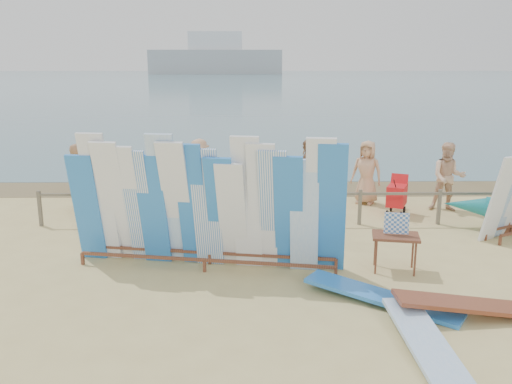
{
  "coord_description": "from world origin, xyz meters",
  "views": [
    {
      "loc": [
        -0.79,
        -10.08,
        4.0
      ],
      "look_at": [
        -0.62,
        2.08,
        1.07
      ],
      "focal_mm": 38.0,
      "sensor_mm": 36.0,
      "label": 1
    }
  ],
  "objects_px": {
    "main_surfboard_rack": "(207,209)",
    "beach_chair_left": "(279,206)",
    "vendor_table": "(395,252)",
    "beachgoer_11": "(93,162)",
    "beachgoer_extra_1": "(94,172)",
    "beach_chair_right": "(311,207)",
    "stroller": "(397,199)",
    "beachgoer_3": "(199,167)",
    "beachgoer_6": "(367,172)",
    "beachgoer_8": "(448,177)",
    "flat_board_d": "(381,303)",
    "flat_board_c": "(477,317)",
    "beachgoer_4": "(307,170)",
    "beachgoer_1": "(79,177)",
    "beachgoer_2": "(193,181)",
    "flat_board_b": "(429,356)"
  },
  "relations": [
    {
      "from": "beach_chair_left",
      "to": "beachgoer_1",
      "type": "height_order",
      "value": "beachgoer_1"
    },
    {
      "from": "beach_chair_right",
      "to": "beachgoer_1",
      "type": "bearing_deg",
      "value": 162.25
    },
    {
      "from": "beach_chair_left",
      "to": "beachgoer_8",
      "type": "xyz_separation_m",
      "value": [
        4.62,
        0.32,
        0.72
      ]
    },
    {
      "from": "flat_board_b",
      "to": "flat_board_c",
      "type": "bearing_deg",
      "value": 42.33
    },
    {
      "from": "beach_chair_right",
      "to": "stroller",
      "type": "xyz_separation_m",
      "value": [
        2.31,
        0.15,
        0.16
      ]
    },
    {
      "from": "flat_board_d",
      "to": "vendor_table",
      "type": "bearing_deg",
      "value": 11.86
    },
    {
      "from": "flat_board_c",
      "to": "stroller",
      "type": "height_order",
      "value": "stroller"
    },
    {
      "from": "beachgoer_3",
      "to": "beachgoer_1",
      "type": "distance_m",
      "value": 3.62
    },
    {
      "from": "beach_chair_right",
      "to": "beachgoer_8",
      "type": "xyz_separation_m",
      "value": [
        3.8,
        0.57,
        0.68
      ]
    },
    {
      "from": "beachgoer_1",
      "to": "beachgoer_4",
      "type": "bearing_deg",
      "value": -139.23
    },
    {
      "from": "main_surfboard_rack",
      "to": "beachgoer_6",
      "type": "bearing_deg",
      "value": 59.94
    },
    {
      "from": "beachgoer_extra_1",
      "to": "beachgoer_11",
      "type": "xyz_separation_m",
      "value": [
        -0.27,
        0.94,
        0.12
      ]
    },
    {
      "from": "flat_board_c",
      "to": "beachgoer_4",
      "type": "bearing_deg",
      "value": 12.36
    },
    {
      "from": "beachgoer_8",
      "to": "flat_board_d",
      "type": "bearing_deg",
      "value": -104.41
    },
    {
      "from": "flat_board_d",
      "to": "beachgoer_extra_1",
      "type": "xyz_separation_m",
      "value": [
        -6.89,
        7.44,
        0.81
      ]
    },
    {
      "from": "flat_board_c",
      "to": "beachgoer_extra_1",
      "type": "relative_size",
      "value": 1.68
    },
    {
      "from": "main_surfboard_rack",
      "to": "stroller",
      "type": "relative_size",
      "value": 5.13
    },
    {
      "from": "flat_board_d",
      "to": "beachgoer_8",
      "type": "distance_m",
      "value": 6.78
    },
    {
      "from": "vendor_table",
      "to": "beachgoer_11",
      "type": "xyz_separation_m",
      "value": [
        -7.76,
        6.89,
        0.53
      ]
    },
    {
      "from": "main_surfboard_rack",
      "to": "beachgoer_4",
      "type": "xyz_separation_m",
      "value": [
        2.54,
        5.36,
        -0.32
      ]
    },
    {
      "from": "beachgoer_1",
      "to": "flat_board_c",
      "type": "bearing_deg",
      "value": 174.04
    },
    {
      "from": "flat_board_c",
      "to": "beachgoer_8",
      "type": "relative_size",
      "value": 1.43
    },
    {
      "from": "beach_chair_right",
      "to": "beachgoer_4",
      "type": "xyz_separation_m",
      "value": [
        0.07,
        1.7,
        0.64
      ]
    },
    {
      "from": "flat_board_c",
      "to": "beachgoer_3",
      "type": "xyz_separation_m",
      "value": [
        -5.19,
        8.44,
        0.86
      ]
    },
    {
      "from": "beachgoer_2",
      "to": "beach_chair_left",
      "type": "bearing_deg",
      "value": 171.93
    },
    {
      "from": "beachgoer_extra_1",
      "to": "beachgoer_4",
      "type": "distance_m",
      "value": 6.37
    },
    {
      "from": "beachgoer_3",
      "to": "beachgoer_2",
      "type": "bearing_deg",
      "value": -153.04
    },
    {
      "from": "vendor_table",
      "to": "beachgoer_6",
      "type": "bearing_deg",
      "value": 95.1
    },
    {
      "from": "flat_board_c",
      "to": "beachgoer_1",
      "type": "distance_m",
      "value": 10.73
    },
    {
      "from": "flat_board_c",
      "to": "beachgoer_4",
      "type": "distance_m",
      "value": 7.88
    },
    {
      "from": "main_surfboard_rack",
      "to": "beachgoer_extra_1",
      "type": "xyz_separation_m",
      "value": [
        -3.82,
        5.76,
        -0.42
      ]
    },
    {
      "from": "main_surfboard_rack",
      "to": "beach_chair_left",
      "type": "relative_size",
      "value": 6.99
    },
    {
      "from": "beach_chair_left",
      "to": "beachgoer_8",
      "type": "relative_size",
      "value": 0.41
    },
    {
      "from": "beachgoer_extra_1",
      "to": "beachgoer_4",
      "type": "bearing_deg",
      "value": -93.9
    },
    {
      "from": "flat_board_d",
      "to": "flat_board_c",
      "type": "xyz_separation_m",
      "value": [
        1.42,
        -0.55,
        0.0
      ]
    },
    {
      "from": "flat_board_d",
      "to": "beach_chair_right",
      "type": "xyz_separation_m",
      "value": [
        -0.6,
        5.34,
        0.27
      ]
    },
    {
      "from": "beachgoer_extra_1",
      "to": "flat_board_b",
      "type": "bearing_deg",
      "value": -142.26
    },
    {
      "from": "stroller",
      "to": "beachgoer_4",
      "type": "height_order",
      "value": "beachgoer_4"
    },
    {
      "from": "beach_chair_right",
      "to": "beachgoer_6",
      "type": "relative_size",
      "value": 0.5
    },
    {
      "from": "vendor_table",
      "to": "beachgoer_11",
      "type": "relative_size",
      "value": 0.64
    },
    {
      "from": "beachgoer_6",
      "to": "beachgoer_4",
      "type": "bearing_deg",
      "value": -161.36
    },
    {
      "from": "beach_chair_right",
      "to": "beachgoer_3",
      "type": "distance_m",
      "value": 4.12
    },
    {
      "from": "beachgoer_6",
      "to": "beachgoer_11",
      "type": "bearing_deg",
      "value": -161.98
    },
    {
      "from": "beach_chair_left",
      "to": "beachgoer_3",
      "type": "height_order",
      "value": "beachgoer_3"
    },
    {
      "from": "beachgoer_8",
      "to": "beach_chair_right",
      "type": "bearing_deg",
      "value": -157.44
    },
    {
      "from": "beach_chair_right",
      "to": "beachgoer_2",
      "type": "bearing_deg",
      "value": 153.91
    },
    {
      "from": "beachgoer_3",
      "to": "beachgoer_6",
      "type": "distance_m",
      "value": 5.05
    },
    {
      "from": "main_surfboard_rack",
      "to": "beachgoer_2",
      "type": "height_order",
      "value": "main_surfboard_rack"
    },
    {
      "from": "flat_board_d",
      "to": "beachgoer_11",
      "type": "bearing_deg",
      "value": 74.53
    },
    {
      "from": "flat_board_d",
      "to": "flat_board_c",
      "type": "height_order",
      "value": "flat_board_c"
    }
  ]
}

